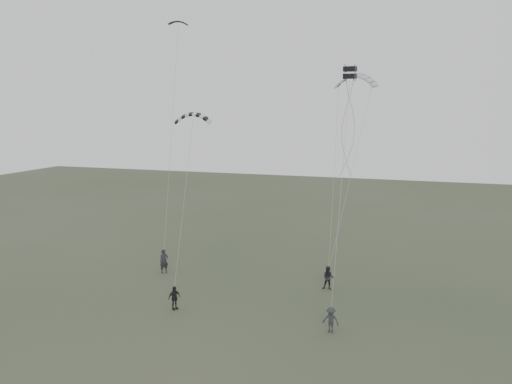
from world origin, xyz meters
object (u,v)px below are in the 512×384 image
(kite_striped, at_px, (193,114))
(flyer_right, at_px, (328,278))
(kite_dark_small, at_px, (178,22))
(flyer_far, at_px, (331,320))
(kite_box, at_px, (350,73))
(flyer_center, at_px, (174,298))
(kite_pale_large, at_px, (355,76))
(flyer_left, at_px, (164,261))

(kite_striped, bearing_deg, flyer_right, -1.18)
(flyer_right, bearing_deg, kite_dark_small, 162.39)
(flyer_far, xyz_separation_m, kite_striped, (-11.15, 4.85, 12.26))
(kite_dark_small, xyz_separation_m, kite_box, (15.14, -6.83, -4.94))
(flyer_center, xyz_separation_m, kite_pale_large, (9.90, 14.58, 15.41))
(flyer_left, bearing_deg, flyer_far, -71.49)
(flyer_left, relative_size, flyer_center, 1.22)
(flyer_left, distance_m, kite_striped, 12.86)
(flyer_center, distance_m, kite_striped, 13.08)
(kite_dark_small, distance_m, kite_box, 17.33)
(kite_box, bearing_deg, kite_dark_small, 161.96)
(kite_dark_small, bearing_deg, flyer_center, -102.15)
(flyer_left, xyz_separation_m, flyer_right, (13.64, 0.27, -0.10))
(kite_dark_small, relative_size, kite_box, 2.17)
(flyer_left, height_order, flyer_right, flyer_left)
(kite_dark_small, relative_size, kite_striped, 0.61)
(kite_pale_large, bearing_deg, kite_dark_small, -148.12)
(flyer_right, distance_m, kite_box, 15.31)
(kite_dark_small, height_order, kite_striped, kite_dark_small)
(flyer_left, bearing_deg, kite_box, -59.22)
(flyer_left, xyz_separation_m, kite_dark_small, (0.15, 3.38, 19.60))
(flyer_left, relative_size, kite_dark_small, 1.21)
(flyer_right, relative_size, kite_pale_large, 0.49)
(flyer_center, bearing_deg, flyer_left, 63.38)
(flyer_left, bearing_deg, kite_dark_small, 40.99)
(flyer_right, height_order, kite_pale_large, kite_pale_large)
(flyer_right, xyz_separation_m, flyer_center, (-9.27, -6.98, -0.08))
(flyer_right, bearing_deg, flyer_left, 176.50)
(kite_dark_small, bearing_deg, kite_striped, -90.78)
(kite_striped, bearing_deg, kite_box, -21.63)
(flyer_center, bearing_deg, flyer_far, -61.28)
(kite_dark_small, relative_size, kite_pale_large, 0.44)
(flyer_center, relative_size, kite_box, 2.15)
(flyer_left, bearing_deg, kite_pale_large, -17.61)
(flyer_center, bearing_deg, kite_pale_large, -3.85)
(kite_dark_small, distance_m, kite_pale_large, 15.45)
(flyer_right, relative_size, kite_box, 2.37)
(kite_dark_small, bearing_deg, kite_box, -59.11)
(flyer_far, xyz_separation_m, kite_box, (0.25, 3.56, 14.86))
(flyer_left, distance_m, kite_box, 21.46)
(flyer_center, relative_size, kite_dark_small, 0.99)
(flyer_center, distance_m, kite_pale_large, 23.41)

